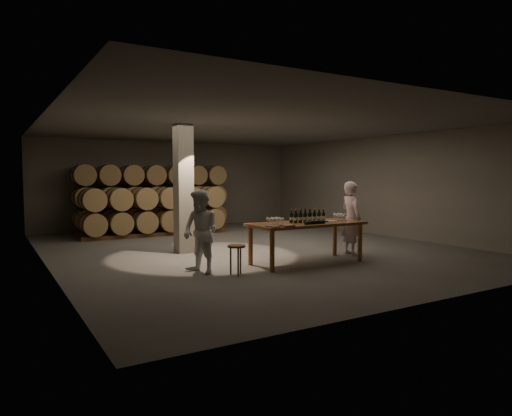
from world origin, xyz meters
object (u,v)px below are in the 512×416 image
notebook_near (288,226)px  tasting_table (307,227)px  person_woman (201,232)px  stool (236,251)px  plate (331,221)px  person_man (351,218)px  bottle_cluster (308,217)px

notebook_near → tasting_table: bearing=30.6°
person_woman → stool: bearing=29.7°
plate → person_man: size_ratio=0.15×
person_woman → notebook_near: bearing=50.3°
tasting_table → person_woman: 2.45m
stool → person_man: size_ratio=0.32×
tasting_table → plate: (0.60, -0.09, 0.11)m
stool → person_woman: person_woman is taller
bottle_cluster → person_man: person_man is taller
bottle_cluster → person_woman: 2.53m
person_woman → person_man: bearing=72.5°
stool → person_man: bearing=9.3°
notebook_near → person_woman: size_ratio=0.14×
notebook_near → stool: (-1.10, 0.15, -0.44)m
bottle_cluster → stool: bottle_cluster is taller
tasting_table → bottle_cluster: (0.08, 0.07, 0.21)m
plate → person_woman: person_woman is taller
bottle_cluster → stool: size_ratio=1.47×
bottle_cluster → plate: size_ratio=3.19×
notebook_near → plate: bearing=16.0°
person_man → person_woman: size_ratio=1.08×
stool → person_woman: bearing=138.6°
tasting_table → plate: plate is taller
notebook_near → person_man: 2.48m
plate → notebook_near: notebook_near is taller
bottle_cluster → notebook_near: (-0.88, -0.50, -0.09)m
notebook_near → stool: 1.20m
person_man → person_woman: person_man is taller
bottle_cluster → person_man: 1.51m
tasting_table → person_woman: size_ratio=1.57×
tasting_table → person_man: bearing=10.4°
plate → stool: size_ratio=0.46×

